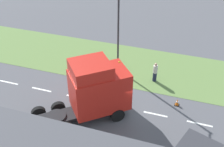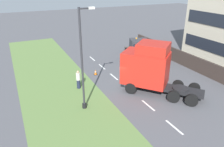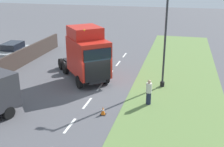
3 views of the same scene
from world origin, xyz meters
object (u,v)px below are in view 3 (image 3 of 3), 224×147
object	(u,v)px
parked_car	(13,52)
traffic_cone_lead	(103,111)
pedestrian	(149,92)
lamp_post	(164,43)
lorry_cab	(87,55)

from	to	relation	value
parked_car	traffic_cone_lead	bearing A→B (deg)	140.75
pedestrian	traffic_cone_lead	size ratio (longest dim) A/B	3.11
pedestrian	parked_car	bearing A→B (deg)	-24.53
lamp_post	pedestrian	size ratio (longest dim) A/B	4.36
parked_car	lamp_post	size ratio (longest dim) A/B	0.55
pedestrian	traffic_cone_lead	bearing A→B (deg)	40.97
parked_car	traffic_cone_lead	xyz separation A→B (m)	(-12.31, 9.11, -0.66)
lorry_cab	traffic_cone_lead	size ratio (longest dim) A/B	11.81
lorry_cab	traffic_cone_lead	world-z (taller)	lorry_cab
parked_car	lamp_post	bearing A→B (deg)	165.32
lorry_cab	pedestrian	distance (m)	6.61
pedestrian	traffic_cone_lead	distance (m)	3.54
lamp_post	pedestrian	distance (m)	4.51
lamp_post	traffic_cone_lead	distance (m)	7.45
traffic_cone_lead	lamp_post	bearing A→B (deg)	-119.03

